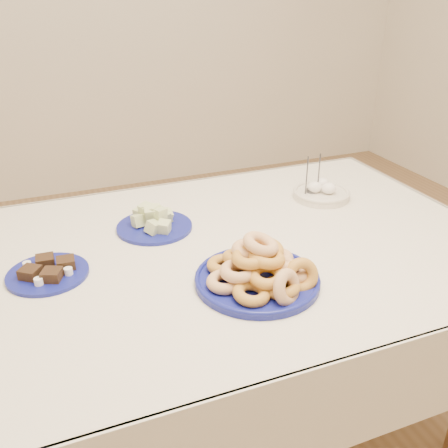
{
  "coord_description": "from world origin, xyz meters",
  "views": [
    {
      "loc": [
        -0.46,
        -1.21,
        1.47
      ],
      "look_at": [
        0.0,
        -0.05,
        0.85
      ],
      "focal_mm": 40.0,
      "sensor_mm": 36.0,
      "label": 1
    }
  ],
  "objects": [
    {
      "name": "ground",
      "position": [
        0.0,
        0.0,
        0.0
      ],
      "size": [
        5.0,
        5.0,
        0.0
      ],
      "primitive_type": "plane",
      "color": "brown",
      "rests_on": "ground"
    },
    {
      "name": "egg_bowl",
      "position": [
        0.48,
        0.2,
        0.77
      ],
      "size": [
        0.27,
        0.27,
        0.07
      ],
      "rotation": [
        0.0,
        0.0,
        -0.41
      ],
      "color": "beige",
      "rests_on": "dining_table"
    },
    {
      "name": "brownie_plate",
      "position": [
        -0.48,
        0.02,
        0.76
      ],
      "size": [
        0.29,
        0.29,
        0.04
      ],
      "rotation": [
        0.0,
        0.0,
        -0.42
      ],
      "color": "navy",
      "rests_on": "dining_table"
    },
    {
      "name": "donut_platter",
      "position": [
        0.03,
        -0.23,
        0.79
      ],
      "size": [
        0.43,
        0.43,
        0.15
      ],
      "rotation": [
        0.0,
        0.0,
        0.38
      ],
      "color": "navy",
      "rests_on": "dining_table"
    },
    {
      "name": "melon_plate",
      "position": [
        -0.14,
        0.19,
        0.77
      ],
      "size": [
        0.28,
        0.28,
        0.08
      ],
      "rotation": [
        0.0,
        0.0,
        0.19
      ],
      "color": "navy",
      "rests_on": "dining_table"
    },
    {
      "name": "dining_table",
      "position": [
        0.0,
        0.0,
        0.64
      ],
      "size": [
        1.71,
        1.11,
        0.75
      ],
      "color": "brown",
      "rests_on": "ground"
    },
    {
      "name": "candle_holder",
      "position": [
        0.44,
        0.21,
        0.77
      ],
      "size": [
        0.12,
        0.12,
        0.17
      ],
      "rotation": [
        0.0,
        0.0,
        0.2
      ],
      "color": "tan",
      "rests_on": "dining_table"
    }
  ]
}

